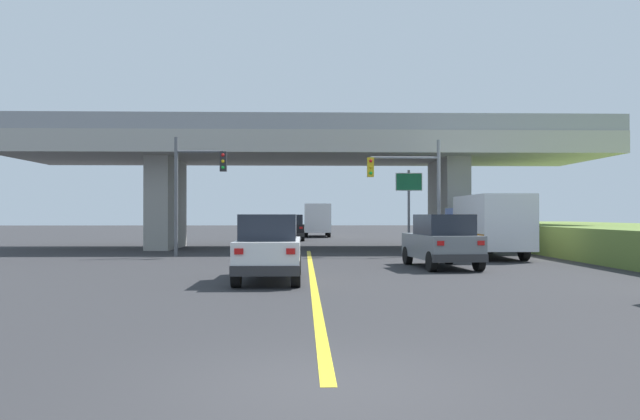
# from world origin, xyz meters

# --- Properties ---
(ground) EXTENTS (160.00, 160.00, 0.00)m
(ground) POSITION_xyz_m (0.00, 30.10, 0.00)
(ground) COLOR #2B2B2D
(overpass_bridge) EXTENTS (34.44, 9.17, 7.43)m
(overpass_bridge) POSITION_xyz_m (0.00, 30.10, 5.41)
(overpass_bridge) COLOR #A8A59E
(overpass_bridge) RESTS_ON ground
(lane_divider_stripe) EXTENTS (0.20, 27.09, 0.01)m
(lane_divider_stripe) POSITION_xyz_m (0.00, 13.55, 0.00)
(lane_divider_stripe) COLOR yellow
(lane_divider_stripe) RESTS_ON ground
(suv_lead) EXTENTS (1.91, 4.73, 2.02)m
(suv_lead) POSITION_xyz_m (-1.32, 11.64, 1.01)
(suv_lead) COLOR silver
(suv_lead) RESTS_ON ground
(suv_crossing) EXTENTS (2.36, 4.58, 2.02)m
(suv_crossing) POSITION_xyz_m (4.95, 16.13, 1.01)
(suv_crossing) COLOR slate
(suv_crossing) RESTS_ON ground
(box_truck) EXTENTS (2.33, 7.44, 2.90)m
(box_truck) POSITION_xyz_m (8.42, 21.93, 1.55)
(box_truck) COLOR navy
(box_truck) RESTS_ON ground
(sedan_oncoming) EXTENTS (1.97, 4.43, 2.02)m
(sedan_oncoming) POSITION_xyz_m (-1.18, 41.25, 1.01)
(sedan_oncoming) COLOR black
(sedan_oncoming) RESTS_ON ground
(traffic_signal_nearside) EXTENTS (3.64, 0.36, 5.72)m
(traffic_signal_nearside) POSITION_xyz_m (5.21, 23.37, 3.58)
(traffic_signal_nearside) COLOR slate
(traffic_signal_nearside) RESTS_ON ground
(traffic_signal_farside) EXTENTS (2.52, 0.36, 5.75)m
(traffic_signal_farside) POSITION_xyz_m (-5.63, 22.83, 3.61)
(traffic_signal_farside) COLOR #56595E
(traffic_signal_farside) RESTS_ON ground
(highway_sign) EXTENTS (1.51, 0.17, 4.54)m
(highway_sign) POSITION_xyz_m (5.69, 27.76, 3.32)
(highway_sign) COLOR slate
(highway_sign) RESTS_ON ground
(semi_truck_distant) EXTENTS (2.33, 7.08, 2.98)m
(semi_truck_distant) POSITION_xyz_m (0.98, 49.75, 1.58)
(semi_truck_distant) COLOR silver
(semi_truck_distant) RESTS_ON ground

